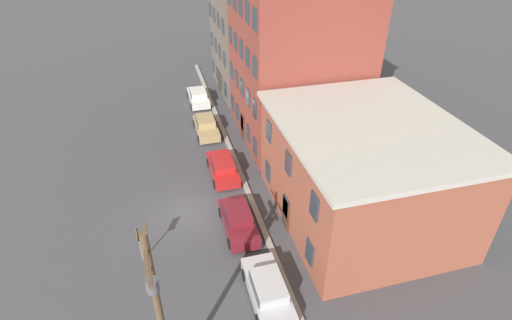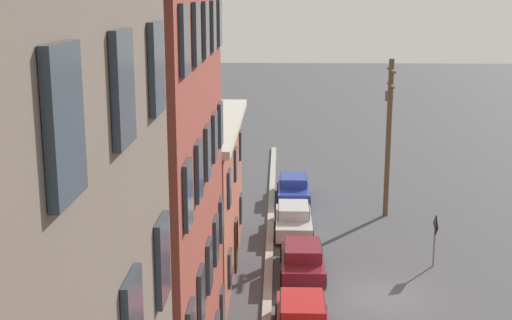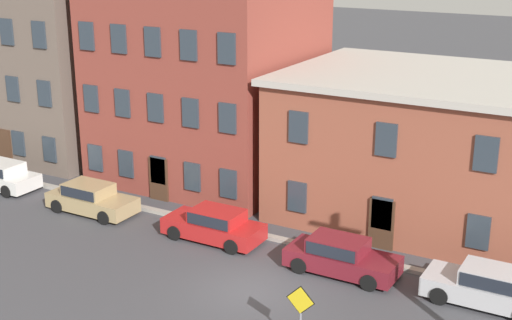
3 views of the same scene
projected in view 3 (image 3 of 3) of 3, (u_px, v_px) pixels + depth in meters
The scene contains 11 objects.
ground_plane at pixel (250, 290), 26.64m from camera, with size 200.00×200.00×0.00m, color #424247.
kerb_strip at pixel (303, 245), 30.34m from camera, with size 56.00×0.36×0.16m, color #9E998E.
apartment_corner at pixel (64, 43), 43.29m from camera, with size 9.98×11.11×12.68m.
apartment_midblock at pixel (208, 58), 37.51m from camera, with size 10.69×9.65×12.94m.
apartment_far at pixel (421, 144), 33.27m from camera, with size 12.35×10.32×6.70m.
car_white at pixel (0, 174), 37.11m from camera, with size 4.40×1.92×1.43m.
car_tan at pixel (91, 198), 33.87m from camera, with size 4.40×1.92×1.43m.
car_red at pixel (215, 224), 30.78m from camera, with size 4.40×1.92×1.43m.
car_maroon at pixel (341, 255), 27.82m from camera, with size 4.40×1.92×1.43m.
car_silver at pixel (489, 286), 25.42m from camera, with size 4.40×1.92×1.43m.
caution_sign at pixel (300, 309), 22.11m from camera, with size 0.98×0.08×2.42m.
Camera 3 is at (12.00, -20.66, 12.76)m, focal length 50.00 mm.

